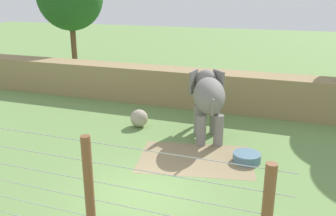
% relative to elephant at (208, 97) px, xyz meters
% --- Properties ---
extents(ground_plane, '(120.00, 120.00, 0.00)m').
position_rel_elephant_xyz_m(ground_plane, '(-0.80, -5.68, -1.93)').
color(ground_plane, '#6B8E4C').
extents(dirt_patch, '(5.08, 3.95, 0.01)m').
position_rel_elephant_xyz_m(dirt_patch, '(0.16, -2.52, -1.92)').
color(dirt_patch, '#937F5B').
rests_on(dirt_patch, ground).
extents(embankment_wall, '(36.00, 1.80, 2.13)m').
position_rel_elephant_xyz_m(embankment_wall, '(-0.80, 4.49, -0.86)').
color(embankment_wall, '#997F56').
rests_on(embankment_wall, ground).
extents(elephant, '(2.30, 3.75, 2.91)m').
position_rel_elephant_xyz_m(elephant, '(0.00, 0.00, 0.00)').
color(elephant, gray).
rests_on(elephant, ground).
extents(enrichment_ball, '(0.88, 0.88, 0.88)m').
position_rel_elephant_xyz_m(enrichment_ball, '(-3.51, 0.10, -1.48)').
color(enrichment_ball, tan).
rests_on(enrichment_ball, ground).
extents(cable_fence, '(9.33, 0.24, 3.25)m').
position_rel_elephant_xyz_m(cable_fence, '(-0.81, -8.78, -0.29)').
color(cable_fence, brown).
rests_on(cable_fence, ground).
extents(water_tub, '(1.10, 1.10, 0.35)m').
position_rel_elephant_xyz_m(water_tub, '(2.13, -2.05, -1.74)').
color(water_tub, slate).
rests_on(water_tub, ground).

